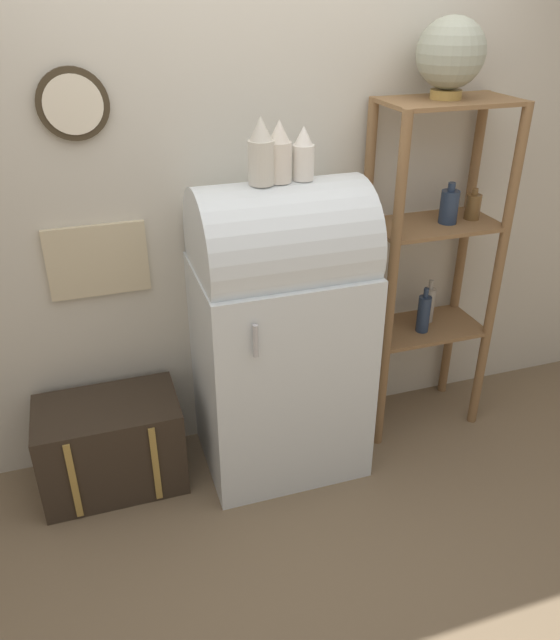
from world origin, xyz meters
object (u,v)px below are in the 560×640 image
(refrigerator, at_px, (280,330))
(vase_left, at_px, (261,153))
(globe, at_px, (451,54))
(vase_center, at_px, (279,153))
(suitcase_trunk, at_px, (111,445))
(vase_right, at_px, (303,155))

(refrigerator, relative_size, vase_left, 5.37)
(globe, relative_size, vase_center, 1.35)
(refrigerator, height_order, vase_center, vase_center)
(suitcase_trunk, relative_size, vase_right, 2.99)
(globe, height_order, vase_left, globe)
(suitcase_trunk, height_order, globe, globe)
(vase_right, bearing_deg, suitcase_trunk, 176.23)
(suitcase_trunk, xyz_separation_m, vase_center, (0.85, -0.06, 1.37))
(refrigerator, distance_m, vase_left, 0.86)
(vase_left, xyz_separation_m, vase_right, (0.19, 0.01, -0.02))
(suitcase_trunk, bearing_deg, vase_right, -3.77)
(vase_right, bearing_deg, vase_center, -179.87)
(refrigerator, distance_m, suitcase_trunk, 1.00)
(refrigerator, bearing_deg, vase_center, -151.30)
(globe, bearing_deg, vase_center, -172.55)
(refrigerator, height_order, suitcase_trunk, refrigerator)
(globe, relative_size, vase_left, 1.25)
(vase_left, height_order, vase_right, vase_left)
(vase_center, height_order, vase_right, vase_center)
(suitcase_trunk, bearing_deg, refrigerator, -4.03)
(suitcase_trunk, distance_m, vase_right, 1.66)
(globe, height_order, vase_right, globe)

